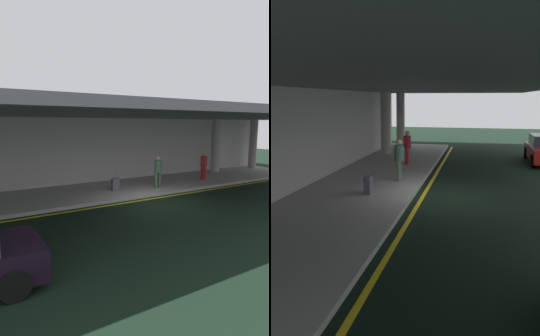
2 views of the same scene
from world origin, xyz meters
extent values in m
plane|color=black|center=(0.00, 0.00, 0.00)|extent=(60.00, 60.00, 0.00)
cube|color=#9B9997|center=(0.00, 3.10, 0.07)|extent=(26.00, 4.20, 0.15)
cube|color=yellow|center=(0.00, 0.71, 0.00)|extent=(26.00, 0.14, 0.01)
cylinder|color=#A09C96|center=(8.00, 4.30, 1.97)|extent=(0.58, 0.58, 3.65)
cylinder|color=#A19492|center=(12.00, 4.30, 1.97)|extent=(0.58, 0.58, 3.65)
cube|color=slate|center=(0.00, 2.60, 3.95)|extent=(28.00, 13.20, 0.30)
cube|color=#BAB3B5|center=(0.00, 5.35, 1.90)|extent=(26.00, 0.30, 3.80)
cylinder|color=black|center=(-6.59, -2.79, 0.32)|extent=(0.64, 0.22, 0.64)
cylinder|color=black|center=(-6.59, -4.49, 0.32)|extent=(0.64, 0.22, 0.64)
cylinder|color=#A7142E|center=(4.94, 2.37, 0.56)|extent=(0.16, 0.16, 0.82)
cylinder|color=#A93024|center=(5.16, 2.37, 0.56)|extent=(0.16, 0.16, 0.82)
cylinder|color=maroon|center=(5.05, 2.37, 1.28)|extent=(0.38, 0.38, 0.62)
sphere|color=tan|center=(5.05, 2.37, 1.71)|extent=(0.24, 0.24, 0.24)
cylinder|color=#48664A|center=(1.30, 1.94, 0.56)|extent=(0.16, 0.16, 0.82)
cylinder|color=#485553|center=(1.52, 1.94, 0.56)|extent=(0.16, 0.16, 0.82)
cylinder|color=#39604A|center=(1.41, 1.94, 1.28)|extent=(0.38, 0.38, 0.62)
sphere|color=tan|center=(1.41, 1.94, 1.71)|extent=(0.24, 0.24, 0.24)
cube|color=#515163|center=(-0.76, 2.55, 0.46)|extent=(0.36, 0.22, 0.62)
cylinder|color=slate|center=(-0.76, 2.55, 0.91)|extent=(0.02, 0.02, 0.28)
camera|label=1|loc=(-7.31, -10.21, 3.40)|focal=31.25mm
camera|label=2|loc=(-11.88, -1.15, 3.40)|focal=37.07mm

